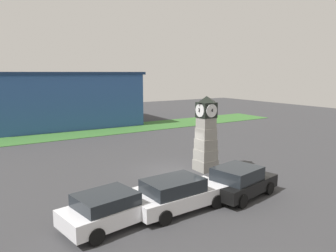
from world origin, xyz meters
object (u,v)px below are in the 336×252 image
object	(u,v)px
car_near_tower	(177,194)
car_by_building	(239,181)
bollard_near_tower	(230,183)
bollard_mid_row	(244,176)
clock_tower	(206,136)
car_navy_sedan	(111,208)

from	to	relation	value
car_near_tower	car_by_building	world-z (taller)	car_by_building
bollard_near_tower	bollard_mid_row	distance (m)	1.60
clock_tower	bollard_near_tower	distance (m)	4.26
bollard_near_tower	car_navy_sedan	size ratio (longest dim) A/B	0.22
bollard_mid_row	car_navy_sedan	bearing A→B (deg)	-174.75
bollard_mid_row	car_by_building	distance (m)	1.93
car_navy_sedan	car_by_building	bearing A→B (deg)	-3.62
clock_tower	car_near_tower	xyz separation A→B (m)	(-4.86, -4.05, -1.43)
car_navy_sedan	car_by_building	world-z (taller)	car_by_building
bollard_mid_row	car_near_tower	bearing A→B (deg)	-169.94
car_navy_sedan	car_by_building	size ratio (longest dim) A/B	1.03
car_navy_sedan	car_near_tower	bearing A→B (deg)	-2.65
bollard_mid_row	car_navy_sedan	world-z (taller)	car_navy_sedan
clock_tower	bollard_mid_row	xyz separation A→B (m)	(0.16, -3.16, -1.72)
car_by_building	car_near_tower	bearing A→B (deg)	175.52
clock_tower	car_navy_sedan	world-z (taller)	clock_tower
car_near_tower	bollard_near_tower	bearing A→B (deg)	6.52
car_near_tower	car_by_building	xyz separation A→B (m)	(3.50, -0.27, 0.01)
car_navy_sedan	car_near_tower	xyz separation A→B (m)	(3.11, -0.14, 0.02)
car_near_tower	bollard_mid_row	bearing A→B (deg)	10.06
bollard_mid_row	car_by_building	size ratio (longest dim) A/B	0.22
car_navy_sedan	clock_tower	bearing A→B (deg)	26.14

